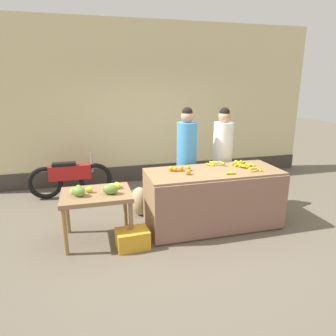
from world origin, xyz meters
TOP-DOWN VIEW (x-y plane):
  - ground_plane at (0.00, 0.00)m, footprint 24.00×24.00m
  - market_wall_back at (0.00, 2.66)m, footprint 7.71×0.23m
  - fruit_stall_counter at (0.48, -0.01)m, footprint 2.06×0.87m
  - side_table_wooden at (-1.29, 0.00)m, footprint 0.97×0.73m
  - banana_bunch_pile at (0.94, 0.08)m, footprint 0.74×0.63m
  - orange_pile at (-0.03, 0.07)m, footprint 0.33×0.33m
  - mango_papaya_pile at (-1.30, -0.03)m, footprint 0.73×0.45m
  - vendor_woman_blue_shirt at (0.27, 0.67)m, footprint 0.34×0.34m
  - vendor_woman_white_shirt at (0.94, 0.67)m, footprint 0.34×0.34m
  - parked_motorcycle at (-1.72, 1.89)m, footprint 1.60×0.18m
  - produce_crate at (-0.85, -0.36)m, footprint 0.46×0.35m
  - produce_sack at (-0.55, 0.68)m, footprint 0.41×0.45m

SIDE VIEW (x-z plane):
  - ground_plane at x=0.00m, z-range 0.00..0.00m
  - produce_crate at x=-0.85m, z-range 0.00..0.26m
  - produce_sack at x=-0.55m, z-range 0.00..0.49m
  - parked_motorcycle at x=-1.72m, z-range -0.04..0.84m
  - fruit_stall_counter at x=0.48m, z-range 0.00..0.91m
  - side_table_wooden at x=-1.29m, z-range 0.26..0.98m
  - mango_papaya_pile at x=-1.30m, z-range 0.71..0.85m
  - vendor_woman_white_shirt at x=0.94m, z-range 0.01..1.81m
  - vendor_woman_blue_shirt at x=0.27m, z-range 0.01..1.83m
  - banana_bunch_pile at x=0.94m, z-range 0.90..0.97m
  - orange_pile at x=-0.03m, z-range 0.91..0.99m
  - market_wall_back at x=0.00m, z-range -0.03..3.43m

